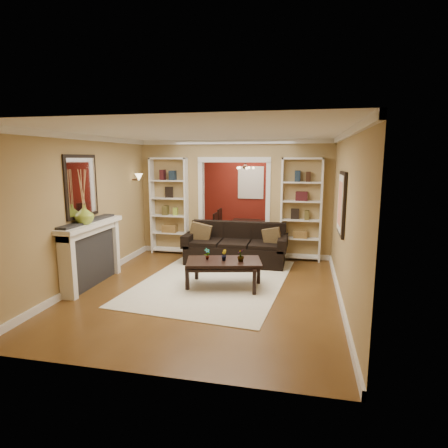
% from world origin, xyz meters
% --- Properties ---
extents(floor, '(8.00, 8.00, 0.00)m').
position_xyz_m(floor, '(0.00, 0.00, 0.00)').
color(floor, brown).
rests_on(floor, ground).
extents(ceiling, '(8.00, 8.00, 0.00)m').
position_xyz_m(ceiling, '(0.00, 0.00, 2.70)').
color(ceiling, white).
rests_on(ceiling, ground).
extents(wall_back, '(8.00, 0.00, 8.00)m').
position_xyz_m(wall_back, '(0.00, 4.00, 1.35)').
color(wall_back, tan).
rests_on(wall_back, ground).
extents(wall_front, '(8.00, 0.00, 8.00)m').
position_xyz_m(wall_front, '(0.00, -4.00, 1.35)').
color(wall_front, tan).
rests_on(wall_front, ground).
extents(wall_left, '(0.00, 8.00, 8.00)m').
position_xyz_m(wall_left, '(-2.25, 0.00, 1.35)').
color(wall_left, tan).
rests_on(wall_left, ground).
extents(wall_right, '(0.00, 8.00, 8.00)m').
position_xyz_m(wall_right, '(2.25, 0.00, 1.35)').
color(wall_right, tan).
rests_on(wall_right, ground).
extents(partition_wall, '(4.50, 0.15, 2.70)m').
position_xyz_m(partition_wall, '(0.00, 1.20, 1.35)').
color(partition_wall, tan).
rests_on(partition_wall, floor).
extents(red_back_panel, '(4.44, 0.04, 2.64)m').
position_xyz_m(red_back_panel, '(0.00, 3.97, 1.32)').
color(red_back_panel, maroon).
rests_on(red_back_panel, floor).
extents(dining_window, '(0.78, 0.03, 0.98)m').
position_xyz_m(dining_window, '(0.00, 3.93, 1.55)').
color(dining_window, '#8CA5CC').
rests_on(dining_window, wall_back).
extents(area_rug, '(2.87, 3.78, 0.01)m').
position_xyz_m(area_rug, '(0.00, -0.85, 0.01)').
color(area_rug, white).
rests_on(area_rug, floor).
extents(sofa, '(2.23, 0.96, 0.87)m').
position_xyz_m(sofa, '(0.17, 0.45, 0.44)').
color(sofa, black).
rests_on(sofa, floor).
extents(pillow_left, '(0.46, 0.16, 0.45)m').
position_xyz_m(pillow_left, '(-0.62, 0.43, 0.65)').
color(pillow_left, brown).
rests_on(pillow_left, sofa).
extents(pillow_right, '(0.38, 0.14, 0.37)m').
position_xyz_m(pillow_right, '(0.97, 0.43, 0.61)').
color(pillow_right, brown).
rests_on(pillow_right, sofa).
extents(coffee_table, '(1.43, 0.98, 0.49)m').
position_xyz_m(coffee_table, '(0.25, -1.12, 0.25)').
color(coffee_table, black).
rests_on(coffee_table, floor).
extents(plant_left, '(0.13, 0.13, 0.21)m').
position_xyz_m(plant_left, '(-0.05, -1.12, 0.60)').
color(plant_left, '#336626').
rests_on(plant_left, coffee_table).
extents(plant_center, '(0.12, 0.13, 0.20)m').
position_xyz_m(plant_center, '(0.25, -1.12, 0.59)').
color(plant_center, '#336626').
rests_on(plant_center, coffee_table).
extents(plant_right, '(0.15, 0.15, 0.21)m').
position_xyz_m(plant_right, '(0.55, -1.12, 0.60)').
color(plant_right, '#336626').
rests_on(plant_right, coffee_table).
extents(bookshelf_left, '(0.90, 0.30, 2.30)m').
position_xyz_m(bookshelf_left, '(-1.55, 1.03, 1.15)').
color(bookshelf_left, white).
rests_on(bookshelf_left, floor).
extents(bookshelf_right, '(0.90, 0.30, 2.30)m').
position_xyz_m(bookshelf_right, '(1.55, 1.03, 1.15)').
color(bookshelf_right, white).
rests_on(bookshelf_right, floor).
extents(fireplace, '(0.32, 1.70, 1.16)m').
position_xyz_m(fireplace, '(-2.09, -1.50, 0.58)').
color(fireplace, white).
rests_on(fireplace, floor).
extents(vase, '(0.34, 0.34, 0.34)m').
position_xyz_m(vase, '(-2.09, -1.69, 1.33)').
color(vase, '#95B43A').
rests_on(vase, fireplace).
extents(mirror, '(0.03, 0.95, 1.10)m').
position_xyz_m(mirror, '(-2.23, -1.50, 1.80)').
color(mirror, silver).
rests_on(mirror, wall_left).
extents(wall_sconce, '(0.18, 0.18, 0.22)m').
position_xyz_m(wall_sconce, '(-2.15, 0.55, 1.83)').
color(wall_sconce, '#FFE0A5').
rests_on(wall_sconce, wall_left).
extents(framed_art, '(0.04, 0.85, 1.05)m').
position_xyz_m(framed_art, '(2.21, -1.00, 1.55)').
color(framed_art, black).
rests_on(framed_art, wall_right).
extents(dining_table, '(1.45, 0.81, 0.51)m').
position_xyz_m(dining_table, '(0.01, 2.76, 0.25)').
color(dining_table, black).
rests_on(dining_table, floor).
extents(dining_chair_nw, '(0.46, 0.46, 0.83)m').
position_xyz_m(dining_chair_nw, '(-0.54, 2.46, 0.41)').
color(dining_chair_nw, black).
rests_on(dining_chair_nw, floor).
extents(dining_chair_ne, '(0.48, 0.48, 0.78)m').
position_xyz_m(dining_chair_ne, '(0.56, 2.46, 0.39)').
color(dining_chair_ne, black).
rests_on(dining_chair_ne, floor).
extents(dining_chair_sw, '(0.44, 0.44, 0.86)m').
position_xyz_m(dining_chair_sw, '(-0.54, 3.06, 0.43)').
color(dining_chair_sw, black).
rests_on(dining_chair_sw, floor).
extents(dining_chair_se, '(0.47, 0.47, 0.94)m').
position_xyz_m(dining_chair_se, '(0.56, 3.06, 0.47)').
color(dining_chair_se, black).
rests_on(dining_chair_se, floor).
extents(chandelier, '(0.50, 0.50, 0.30)m').
position_xyz_m(chandelier, '(0.00, 2.70, 2.02)').
color(chandelier, '#3B251A').
rests_on(chandelier, ceiling).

